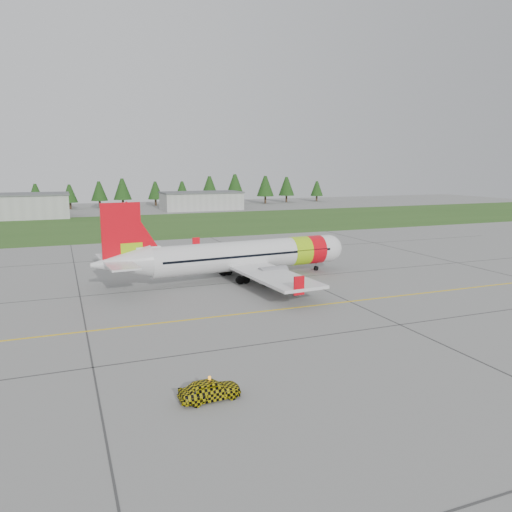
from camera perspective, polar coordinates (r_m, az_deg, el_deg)
name	(u,v)px	position (r m, az deg, el deg)	size (l,w,h in m)	color
ground	(294,340)	(39.53, 4.40, -9.50)	(320.00, 320.00, 0.00)	gray
aircraft	(241,256)	(59.60, -1.72, 0.00)	(31.61, 29.21, 9.57)	silver
follow_me_car	(209,370)	(29.42, -5.35, -12.84)	(1.46, 1.24, 3.63)	#D3C40B
grass_strip	(138,225)	(117.33, -13.38, 3.42)	(320.00, 50.00, 0.03)	#30561E
taxi_guideline	(257,312)	(46.49, 0.07, -6.42)	(120.00, 0.25, 0.02)	gold
hangar_west	(2,207)	(144.43, -26.99, 5.00)	(32.00, 14.00, 6.00)	#A8A8A3
hangar_east	(201,201)	(157.34, -6.27, 6.23)	(24.00, 12.00, 5.20)	#A8A8A3
treeline	(112,192)	(172.40, -16.18, 7.04)	(160.00, 8.00, 10.00)	#1C3F14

